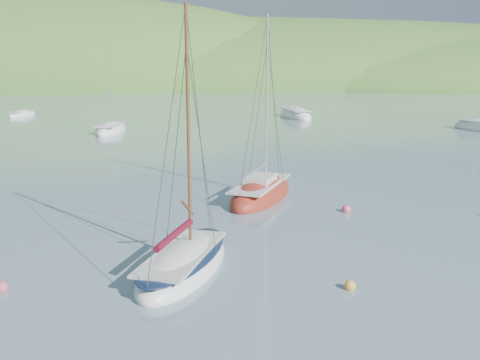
{
  "coord_description": "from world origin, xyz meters",
  "views": [
    {
      "loc": [
        0.6,
        -16.2,
        7.4
      ],
      "look_at": [
        1.87,
        8.0,
        2.05
      ],
      "focal_mm": 40.0,
      "sensor_mm": 36.0,
      "label": 1
    }
  ],
  "objects_px": {
    "distant_sloop_a": "(111,131)",
    "distant_sloop_c": "(22,115)",
    "sloop_red": "(261,194)",
    "distant_sloop_b": "(295,116)",
    "daysailer_white": "(184,264)"
  },
  "relations": [
    {
      "from": "distant_sloop_a",
      "to": "distant_sloop_c",
      "type": "relative_size",
      "value": 1.31
    },
    {
      "from": "sloop_red",
      "to": "distant_sloop_c",
      "type": "relative_size",
      "value": 1.32
    },
    {
      "from": "distant_sloop_a",
      "to": "sloop_red",
      "type": "bearing_deg",
      "value": -60.04
    },
    {
      "from": "distant_sloop_b",
      "to": "distant_sloop_c",
      "type": "relative_size",
      "value": 1.68
    },
    {
      "from": "daysailer_white",
      "to": "sloop_red",
      "type": "bearing_deg",
      "value": 87.75
    },
    {
      "from": "distant_sloop_a",
      "to": "distant_sloop_b",
      "type": "relative_size",
      "value": 0.78
    },
    {
      "from": "sloop_red",
      "to": "distant_sloop_a",
      "type": "xyz_separation_m",
      "value": [
        -13.63,
        29.33,
        -0.03
      ]
    },
    {
      "from": "distant_sloop_b",
      "to": "distant_sloop_c",
      "type": "bearing_deg",
      "value": 166.55
    },
    {
      "from": "distant_sloop_a",
      "to": "distant_sloop_b",
      "type": "distance_m",
      "value": 26.96
    },
    {
      "from": "distant_sloop_a",
      "to": "distant_sloop_b",
      "type": "bearing_deg",
      "value": 38.8
    },
    {
      "from": "daysailer_white",
      "to": "distant_sloop_a",
      "type": "bearing_deg",
      "value": 121.64
    },
    {
      "from": "sloop_red",
      "to": "distant_sloop_a",
      "type": "bearing_deg",
      "value": 138.34
    },
    {
      "from": "sloop_red",
      "to": "distant_sloop_c",
      "type": "height_order",
      "value": "sloop_red"
    },
    {
      "from": "distant_sloop_a",
      "to": "distant_sloop_c",
      "type": "bearing_deg",
      "value": 135.32
    },
    {
      "from": "sloop_red",
      "to": "distant_sloop_a",
      "type": "distance_m",
      "value": 32.34
    }
  ]
}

